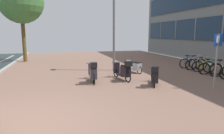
# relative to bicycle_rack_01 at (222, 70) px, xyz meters

# --- Properties ---
(ground) EXTENTS (21.00, 40.00, 0.13)m
(ground) POSITION_rel_bicycle_rack_01_xyz_m (-7.97, -3.29, -0.38)
(ground) COLOR black
(bicycle_rack_01) EXTENTS (1.32, 0.60, 1.01)m
(bicycle_rack_01) POSITION_rel_bicycle_rack_01_xyz_m (0.00, 0.00, 0.00)
(bicycle_rack_01) COLOR black
(bicycle_rack_01) RESTS_ON ground
(bicycle_rack_02) EXTENTS (1.27, 0.57, 0.97)m
(bicycle_rack_02) POSITION_rel_bicycle_rack_01_xyz_m (-0.17, 0.68, -0.01)
(bicycle_rack_02) COLOR black
(bicycle_rack_02) RESTS_ON ground
(bicycle_rack_03) EXTENTS (1.16, 0.72, 0.97)m
(bicycle_rack_03) POSITION_rel_bicycle_rack_01_xyz_m (-0.06, 1.36, -0.01)
(bicycle_rack_03) COLOR black
(bicycle_rack_03) RESTS_ON ground
(bicycle_rack_04) EXTENTS (1.34, 0.51, 1.01)m
(bicycle_rack_04) POSITION_rel_bicycle_rack_01_xyz_m (-0.03, 2.05, 0.00)
(bicycle_rack_04) COLOR black
(bicycle_rack_04) RESTS_ON ground
(bicycle_rack_05) EXTENTS (1.24, 0.58, 0.94)m
(bicycle_rack_05) POSITION_rel_bicycle_rack_01_xyz_m (0.00, 2.73, -0.02)
(bicycle_rack_05) COLOR black
(bicycle_rack_05) RESTS_ON ground
(scooter_near) EXTENTS (0.72, 1.61, 0.72)m
(scooter_near) POSITION_rel_bicycle_rack_01_xyz_m (-4.07, 2.34, 0.01)
(scooter_near) COLOR black
(scooter_near) RESTS_ON ground
(scooter_mid) EXTENTS (0.52, 1.83, 1.04)m
(scooter_mid) POSITION_rel_bicycle_rack_01_xyz_m (-6.87, 0.66, 0.12)
(scooter_mid) COLOR black
(scooter_mid) RESTS_ON ground
(scooter_far) EXTENTS (0.98, 1.53, 0.94)m
(scooter_far) POSITION_rel_bicycle_rack_01_xyz_m (-4.34, -0.65, 0.07)
(scooter_far) COLOR black
(scooter_far) RESTS_ON ground
(scooter_extra) EXTENTS (0.65, 1.79, 1.04)m
(scooter_extra) POSITION_rel_bicycle_rack_01_xyz_m (-5.34, 0.67, 0.11)
(scooter_extra) COLOR black
(scooter_extra) RESTS_ON ground
(parking_sign) EXTENTS (0.40, 0.07, 2.28)m
(parking_sign) POSITION_rel_bicycle_rack_01_xyz_m (-2.17, -1.78, 1.06)
(parking_sign) COLOR gray
(parking_sign) RESTS_ON ground
(lamp_post) EXTENTS (0.20, 0.52, 5.58)m
(lamp_post) POSITION_rel_bicycle_rack_01_xyz_m (-5.07, 3.36, 2.76)
(lamp_post) COLOR slate
(lamp_post) RESTS_ON ground
(street_tree) EXTENTS (3.51, 3.51, 6.58)m
(street_tree) POSITION_rel_bicycle_rack_01_xyz_m (-11.04, 9.13, 4.45)
(street_tree) COLOR brown
(street_tree) RESTS_ON ground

